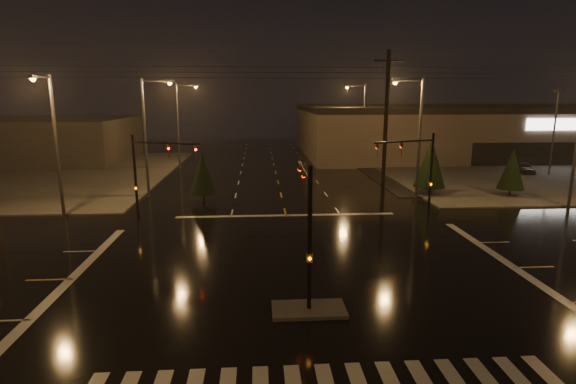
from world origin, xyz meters
name	(u,v)px	position (x,y,z in m)	size (l,w,h in m)	color
ground	(300,273)	(0.00, 0.00, 0.00)	(140.00, 140.00, 0.00)	black
sidewalk_ne	(527,169)	(30.00, 30.00, 0.06)	(36.00, 36.00, 0.12)	#45433E
sidewalk_nw	(4,175)	(-30.00, 30.00, 0.06)	(36.00, 36.00, 0.12)	#45433E
median_island	(309,309)	(0.00, -4.00, 0.07)	(3.00, 1.60, 0.15)	#45433E
stop_bar_far	(286,215)	(0.00, 11.00, 0.01)	(16.00, 0.50, 0.01)	beige
retail_building	(500,128)	(35.00, 45.99, 3.84)	(60.20, 28.30, 7.20)	#705F50
commercial_block	(12,140)	(-35.00, 42.00, 2.80)	(30.00, 18.00, 5.60)	#403C38
signal_mast_median	(307,216)	(0.00, -3.07, 3.75)	(0.25, 4.59, 6.00)	black
signal_mast_ne	(420,165)	(9.50, 10.14, 3.79)	(4.84, 1.86, 6.00)	black
signal_mast_nw	(148,168)	(-9.50, 10.14, 3.79)	(4.84, 1.86, 6.00)	black
streetlight_1	(148,130)	(-11.18, 18.00, 5.80)	(2.77, 0.32, 10.00)	#38383A
streetlight_2	(180,120)	(-11.18, 34.00, 5.80)	(2.77, 0.32, 10.00)	#38383A
streetlight_3	(416,130)	(11.18, 16.00, 5.80)	(2.77, 0.32, 10.00)	#38383A
streetlight_4	(362,118)	(11.18, 36.00, 5.80)	(2.77, 0.32, 10.00)	#38383A
streetlight_5	(54,137)	(-16.00, 11.18, 5.80)	(0.32, 2.77, 10.00)	#38383A
utility_pole_1	(386,128)	(8.00, 14.00, 6.13)	(2.20, 0.32, 12.00)	black
conifer_0	(430,163)	(13.08, 17.27, 2.84)	(2.74, 2.74, 4.98)	black
conifer_1	(512,169)	(19.79, 15.95, 2.45)	(2.25, 2.25, 4.21)	black
conifer_3	(203,173)	(-6.51, 15.76, 2.41)	(2.19, 2.19, 4.13)	black
car_parked	(523,168)	(27.90, 27.45, 0.65)	(1.54, 3.83, 1.31)	black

